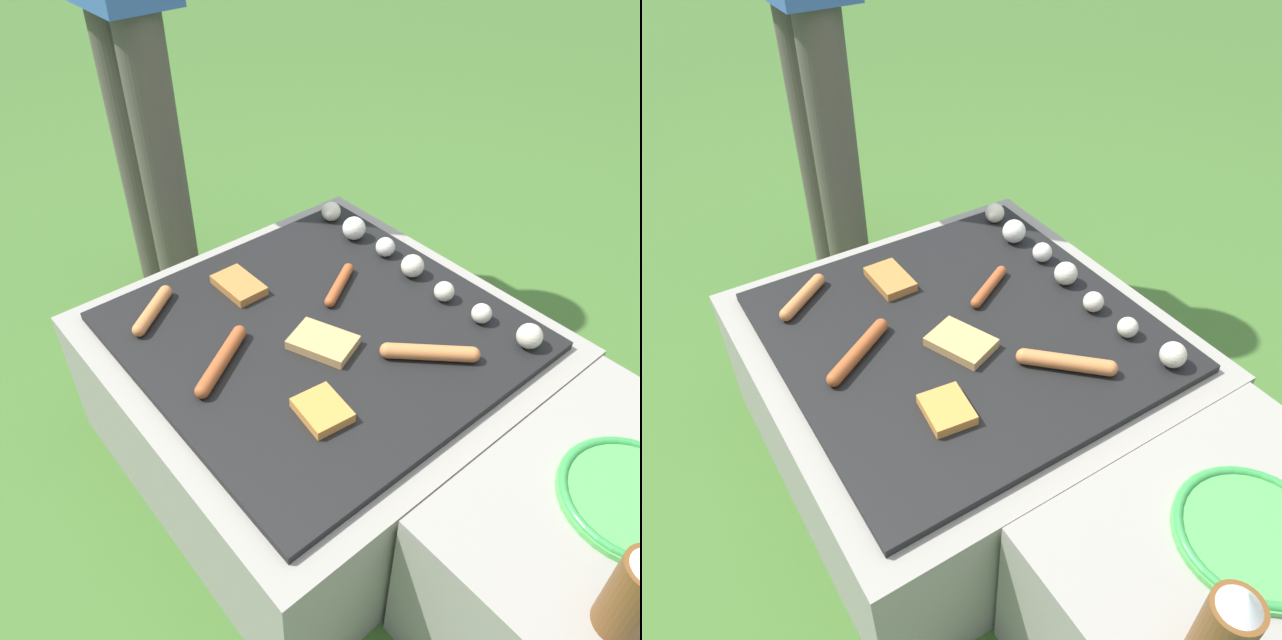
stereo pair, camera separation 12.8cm
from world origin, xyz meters
The scene contains 13 objects.
ground_plane centered at (0.00, 0.00, 0.00)m, with size 14.00×14.00×0.00m, color #3D6628.
grill centered at (0.00, 0.00, 0.18)m, with size 0.83×0.83×0.37m.
side_ledge centered at (0.63, 0.09, 0.18)m, with size 0.42×0.57×0.37m.
sausage_front_center centered at (-0.07, 0.12, 0.38)m, with size 0.09×0.14×0.02m.
sausage_front_left centered at (-0.03, -0.22, 0.38)m, with size 0.12×0.17×0.03m.
sausage_mid_right centered at (-0.26, -0.25, 0.38)m, with size 0.11×0.13×0.03m.
sausage_back_right centered at (0.21, 0.10, 0.38)m, with size 0.15×0.15×0.03m.
bread_slice_right centered at (0.18, -0.15, 0.38)m, with size 0.10×0.09×0.02m.
bread_slice_left centered at (-0.22, -0.05, 0.38)m, with size 0.12×0.08×0.02m.
bread_slice_center centered at (0.05, -0.03, 0.38)m, with size 0.15×0.13×0.02m.
mushroom_row centered at (-0.02, 0.28, 0.39)m, with size 0.67×0.08×0.06m.
plate_colorful centered at (0.63, 0.11, 0.37)m, with size 0.24×0.24×0.02m.
condiment_bottle centered at (0.72, -0.08, 0.45)m, with size 0.07×0.07×0.18m.
Camera 2 is at (0.82, -0.52, 1.21)m, focal length 35.00 mm.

